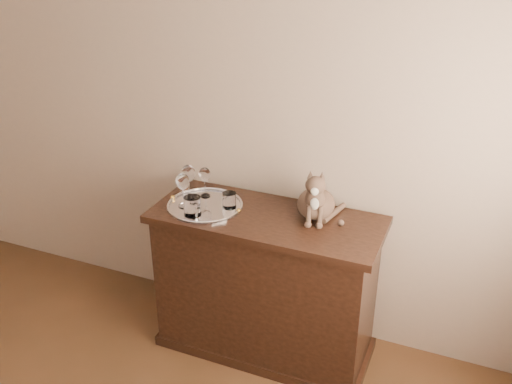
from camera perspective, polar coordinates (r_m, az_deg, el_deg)
wall_back at (r=3.23m, az=-6.85°, el=9.84°), size 4.00×0.10×2.70m
sideboard at (r=3.15m, az=0.99°, el=-9.25°), size 1.20×0.50×0.85m
tray at (r=3.02m, az=-5.11°, el=-1.43°), size 0.40×0.40×0.01m
wine_glass_a at (r=3.05m, az=-6.74°, el=0.95°), size 0.08×0.08×0.20m
wine_glass_b at (r=3.08m, az=-5.13°, el=1.00°), size 0.06×0.06×0.17m
wine_glass_c at (r=2.98m, az=-7.31°, el=0.20°), size 0.07×0.07×0.19m
tumbler_b at (r=2.91m, az=-6.38°, el=-1.41°), size 0.09×0.09×0.10m
tumbler_c at (r=2.97m, az=-2.69°, el=-0.83°), size 0.07×0.07×0.08m
cat at (r=2.87m, az=6.09°, el=0.14°), size 0.35×0.33×0.30m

